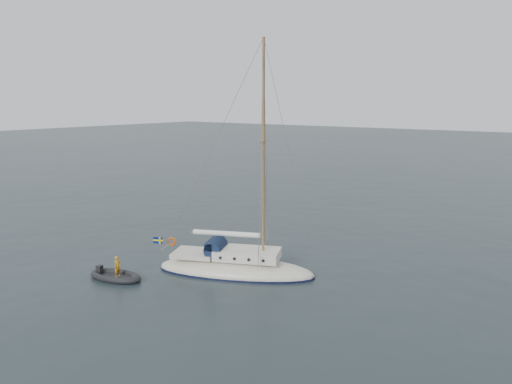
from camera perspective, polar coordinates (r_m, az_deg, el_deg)
The scene contains 4 objects.
ground at distance 29.85m, azimuth 3.09°, elevation -9.31°, with size 300.00×300.00×0.00m, color black.
sailboat at distance 29.57m, azimuth -2.37°, elevation -7.32°, with size 9.87×2.96×14.06m.
dinghy at distance 32.41m, azimuth -4.54°, elevation -7.39°, with size 2.68×1.21×0.38m.
rib at distance 30.01m, azimuth -15.77°, elevation -9.16°, with size 3.40×1.54×1.40m.
Camera 1 is at (15.16, -23.64, 10.12)m, focal length 35.00 mm.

